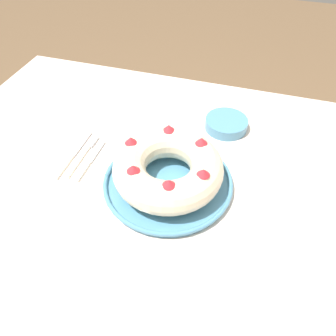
{
  "coord_description": "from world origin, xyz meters",
  "views": [
    {
      "loc": [
        0.14,
        -0.55,
        1.45
      ],
      "look_at": [
        -0.03,
        0.01,
        0.84
      ],
      "focal_mm": 35.0,
      "sensor_mm": 36.0,
      "label": 1
    }
  ],
  "objects": [
    {
      "name": "serving_dish",
      "position": [
        -0.03,
        0.01,
        0.78
      ],
      "size": [
        0.35,
        0.35,
        0.02
      ],
      "color": "#518EB2",
      "rests_on": "dining_table"
    },
    {
      "name": "serving_knife",
      "position": [
        -0.34,
        0.03,
        0.77
      ],
      "size": [
        0.02,
        0.21,
        0.01
      ],
      "rotation": [
        0.0,
        0.0,
        -0.03
      ],
      "color": "white",
      "rests_on": "dining_table"
    },
    {
      "name": "side_bowl",
      "position": [
        0.08,
        0.3,
        0.79
      ],
      "size": [
        0.14,
        0.14,
        0.03
      ],
      "primitive_type": "cylinder",
      "color": "#518EB2",
      "rests_on": "dining_table"
    },
    {
      "name": "dining_table",
      "position": [
        0.0,
        0.0,
        0.69
      ],
      "size": [
        1.57,
        1.12,
        0.77
      ],
      "color": "beige",
      "rests_on": "ground_plane"
    },
    {
      "name": "fork",
      "position": [
        -0.31,
        0.06,
        0.77
      ],
      "size": [
        0.02,
        0.18,
        0.01
      ],
      "rotation": [
        0.0,
        0.0,
        -0.02
      ],
      "color": "white",
      "rests_on": "dining_table"
    },
    {
      "name": "bundt_cake",
      "position": [
        -0.03,
        0.01,
        0.84
      ],
      "size": [
        0.29,
        0.29,
        0.1
      ],
      "color": "beige",
      "rests_on": "serving_dish"
    },
    {
      "name": "ground_plane",
      "position": [
        0.0,
        0.0,
        0.0
      ],
      "size": [
        8.0,
        8.0,
        0.0
      ],
      "primitive_type": "plane",
      "color": "brown"
    },
    {
      "name": "cake_knife",
      "position": [
        -0.28,
        0.02,
        0.77
      ],
      "size": [
        0.02,
        0.17,
        0.01
      ],
      "rotation": [
        0.0,
        0.0,
        0.07
      ],
      "color": "white",
      "rests_on": "dining_table"
    }
  ]
}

